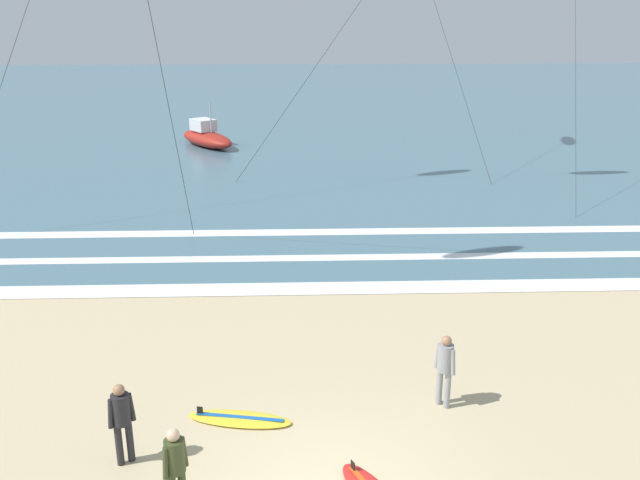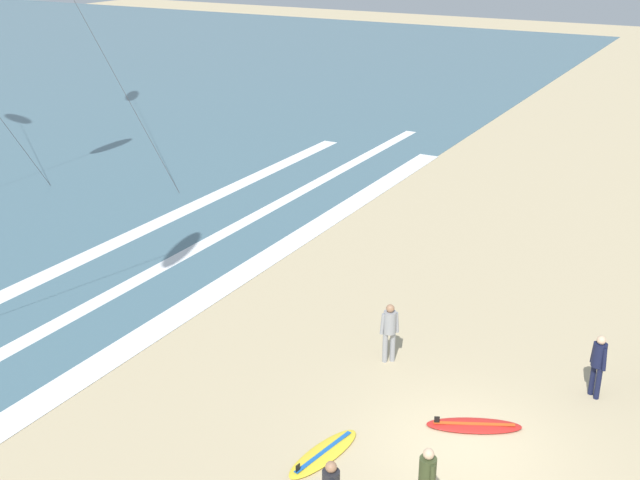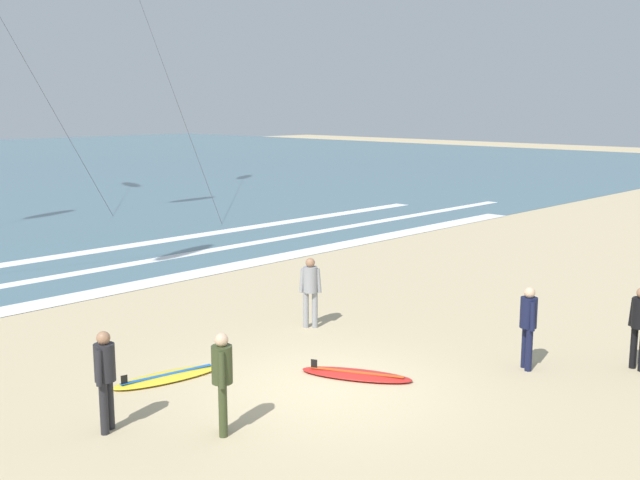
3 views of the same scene
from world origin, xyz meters
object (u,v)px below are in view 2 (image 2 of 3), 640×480
surfer_left_near (598,361)px  surfboard_left_pile (474,425)px  surfboard_right_spare (324,453)px  surfer_right_near (427,478)px  surfer_foreground_main (390,328)px

surfer_left_near → surfboard_left_pile: 3.41m
surfer_left_near → surfboard_right_spare: bearing=138.5°
surfer_left_near → surfboard_right_spare: size_ratio=0.74×
surfer_right_near → surfboard_right_spare: (0.78, 2.58, -0.91)m
surfer_left_near → surfer_right_near: bearing=162.1°
surfboard_right_spare → surfboard_left_pile: size_ratio=1.01×
surfboard_left_pile → surfboard_right_spare: bearing=135.8°
surfboard_right_spare → surfboard_left_pile: 3.47m
surfer_foreground_main → surfer_right_near: same height
surfer_foreground_main → surfboard_right_spare: surfer_foreground_main is taller
surfer_right_near → surfboard_left_pile: 3.39m
surfer_right_near → surfboard_left_pile: (3.26, 0.16, -0.91)m
surfer_left_near → surfer_right_near: 6.13m
surfer_right_near → surfer_left_near: bearing=-17.9°
surfer_right_near → surfboard_right_spare: size_ratio=0.74×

